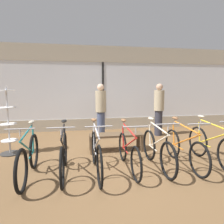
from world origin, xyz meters
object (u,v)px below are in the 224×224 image
at_px(bicycle_far_left, 29,158).
at_px(bicycle_far_right, 212,146).
at_px(customer_near_rack, 101,110).
at_px(display_bench, 116,137).
at_px(bicycle_left, 64,155).
at_px(bicycle_right, 184,148).
at_px(accessory_rack, 9,127).
at_px(customer_by_window, 159,108).
at_px(bicycle_center_left, 96,153).
at_px(bicycle_center, 128,152).
at_px(bicycle_center_right, 157,150).

relative_size(bicycle_far_left, bicycle_far_right, 0.96).
relative_size(bicycle_far_right, customer_near_rack, 1.00).
distance_m(display_bench, customer_near_rack, 1.53).
distance_m(bicycle_left, bicycle_right, 2.50).
xyz_separation_m(accessory_rack, customer_by_window, (4.46, 1.15, 0.24)).
distance_m(bicycle_center_left, bicycle_far_right, 2.54).
relative_size(bicycle_center, customer_by_window, 0.95).
bearing_deg(bicycle_center_left, bicycle_center_right, 1.85).
height_order(bicycle_far_right, accessory_rack, accessory_rack).
height_order(display_bench, customer_by_window, customer_by_window).
bearing_deg(bicycle_left, customer_by_window, 40.68).
relative_size(bicycle_left, display_bench, 1.23).
distance_m(bicycle_center_left, bicycle_right, 1.89).
relative_size(bicycle_far_left, bicycle_center_left, 0.95).
height_order(bicycle_left, customer_by_window, customer_by_window).
height_order(display_bench, customer_near_rack, customer_near_rack).
height_order(bicycle_far_right, customer_by_window, customer_by_window).
height_order(bicycle_far_left, bicycle_far_right, bicycle_far_right).
bearing_deg(display_bench, bicycle_right, -45.52).
bearing_deg(bicycle_center, bicycle_right, -1.61).
relative_size(bicycle_center_left, accessory_rack, 1.05).
height_order(bicycle_far_left, bicycle_left, bicycle_far_left).
distance_m(bicycle_center_left, bicycle_center, 0.67).
relative_size(bicycle_far_left, bicycle_center, 1.01).
relative_size(bicycle_left, accessory_rack, 1.01).
bearing_deg(bicycle_left, accessory_rack, 133.83).
xyz_separation_m(bicycle_center_left, display_bench, (0.66, 1.30, -0.04)).
xyz_separation_m(bicycle_far_left, bicycle_far_right, (3.79, 0.01, 0.01)).
xyz_separation_m(bicycle_center_right, bicycle_right, (0.61, 0.01, -0.00)).
distance_m(bicycle_far_left, bicycle_center_left, 1.25).
xyz_separation_m(bicycle_left, accessory_rack, (-1.41, 1.47, 0.30)).
bearing_deg(bicycle_right, customer_near_rack, 118.87).
relative_size(accessory_rack, customer_near_rack, 0.96).
height_order(bicycle_left, bicycle_center, bicycle_left).
xyz_separation_m(bicycle_far_left, customer_near_rack, (1.68, 2.67, 0.55)).
bearing_deg(bicycle_right, bicycle_center_left, -178.38).
distance_m(bicycle_left, accessory_rack, 2.06).
bearing_deg(display_bench, bicycle_center_left, -117.06).
bearing_deg(accessory_rack, bicycle_center_left, -36.91).
bearing_deg(accessory_rack, bicycle_center_right, -24.17).
xyz_separation_m(bicycle_left, bicycle_center_right, (1.90, -0.01, -0.01)).
bearing_deg(bicycle_center, customer_by_window, 55.68).
distance_m(bicycle_center_left, accessory_rack, 2.56).
height_order(accessory_rack, customer_near_rack, customer_near_rack).
bearing_deg(bicycle_far_left, bicycle_center, 1.77).
bearing_deg(customer_by_window, bicycle_center_right, -113.64).
height_order(bicycle_center_left, customer_by_window, customer_by_window).
distance_m(bicycle_center_right, accessory_rack, 3.64).
xyz_separation_m(bicycle_far_right, customer_near_rack, (-2.11, 2.66, 0.54)).
xyz_separation_m(bicycle_center, customer_by_window, (1.77, 2.59, 0.57)).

